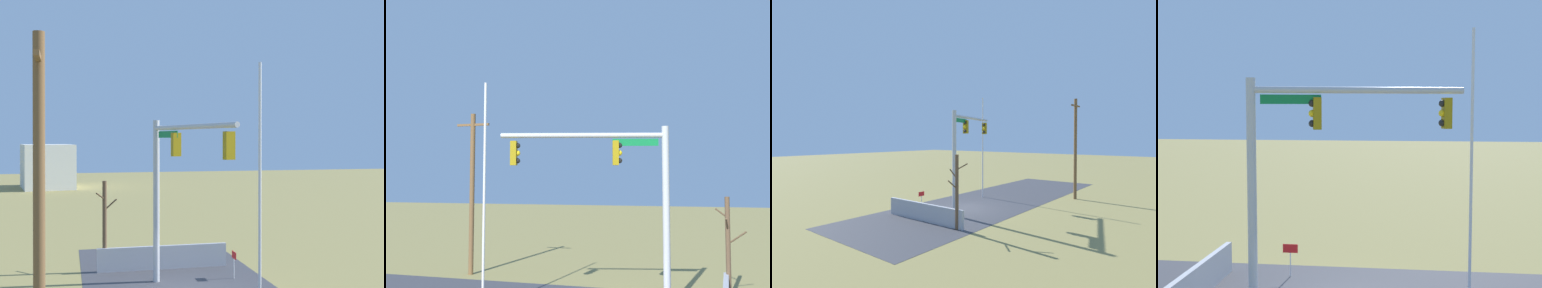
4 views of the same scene
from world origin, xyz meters
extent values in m
cylinder|color=#B2B5BA|center=(2.40, 0.81, 3.55)|extent=(0.28, 0.28, 7.11)
cylinder|color=#B2B5BA|center=(-0.74, -0.02, 6.76)|extent=(6.33, 1.86, 0.20)
cube|color=#0F7238|center=(1.27, 0.51, 6.48)|extent=(1.75, 0.49, 0.28)
cube|color=#937A0F|center=(0.52, 0.31, 6.06)|extent=(0.32, 0.41, 0.96)
sphere|color=black|center=(0.66, 0.35, 6.36)|extent=(0.22, 0.22, 0.22)
sphere|color=yellow|center=(0.66, 0.35, 6.06)|extent=(0.22, 0.22, 0.22)
sphere|color=black|center=(0.66, 0.35, 5.76)|extent=(0.22, 0.22, 0.22)
cube|color=#937A0F|center=(-3.37, -0.72, 6.06)|extent=(0.32, 0.41, 0.96)
sphere|color=black|center=(-3.23, -0.68, 6.36)|extent=(0.22, 0.22, 0.22)
sphere|color=yellow|center=(-3.23, -0.68, 6.06)|extent=(0.22, 0.22, 0.22)
sphere|color=black|center=(-3.23, -0.68, 5.76)|extent=(0.22, 0.22, 0.22)
cylinder|color=silver|center=(-4.24, -1.50, 4.39)|extent=(0.10, 0.10, 8.78)
cylinder|color=brown|center=(-8.50, 5.21, 4.30)|extent=(0.26, 0.26, 8.61)
cube|color=brown|center=(-8.50, 5.21, 8.01)|extent=(1.90, 0.12, 0.12)
cylinder|color=brown|center=(4.66, 2.91, 2.15)|extent=(0.20, 0.20, 4.31)
cylinder|color=brown|center=(5.03, 2.91, 2.63)|extent=(0.78, 0.07, 0.57)
cylinder|color=brown|center=(4.42, 3.11, 3.61)|extent=(0.54, 0.47, 0.39)
cylinder|color=brown|center=(4.64, 2.64, 3.18)|extent=(0.12, 0.61, 0.55)
camera|label=1|loc=(-20.39, 4.60, 6.26)|focal=49.20mm
camera|label=2|loc=(4.75, -18.57, 4.95)|focal=46.09mm
camera|label=3|loc=(18.10, 14.08, 5.26)|focal=28.78mm
camera|label=4|loc=(-2.28, 15.36, 6.23)|focal=47.76mm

